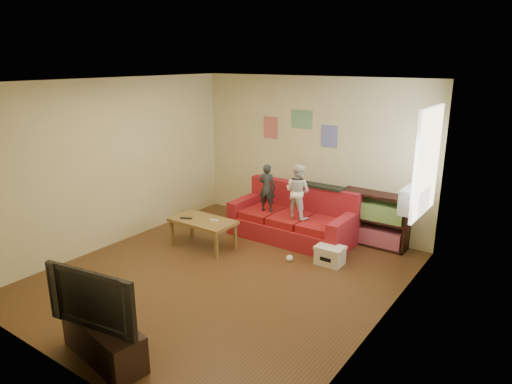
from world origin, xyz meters
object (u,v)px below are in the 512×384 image
Objects in this scene: coffee_table at (203,224)px; file_box at (330,255)px; bookshelf at (374,222)px; tv_stand at (104,341)px; child_a at (267,188)px; sofa at (294,220)px; child_b at (298,191)px; television at (99,295)px.

file_box is (1.99, 0.61, -0.26)m from coffee_table.
bookshelf is 4.62m from tv_stand.
child_a is at bearing 62.51° from coffee_table.
sofa is 1.98× the size of coffee_table.
coffee_table is at bearing -163.04° from file_box.
child_b reaches higher than sofa.
file_box is (0.84, -0.45, -0.75)m from child_b.
child_a is 2.01× the size of file_box.
file_box is at bearing 156.05° from child_b.
sofa is at bearing -171.02° from child_a.
bookshelf is at bearing 37.22° from coffee_table.
sofa is 2.52× the size of child_a.
tv_stand is (-0.05, -3.82, -0.69)m from child_b.
child_b is 3.83m from television.
coffee_table is 0.97× the size of television.
coffee_table is 3.00m from television.
sofa is 5.06× the size of file_box.
child_b reaches higher than coffee_table.
tv_stand is (0.09, -3.99, -0.11)m from sofa.
television is at bearing -104.84° from file_box.
child_a is 0.76× the size of tv_stand.
television is (-0.89, -3.38, 0.58)m from file_box.
coffee_table is at bearing 119.85° from tv_stand.
child_a reaches higher than file_box.
coffee_table is at bearing 46.49° from child_b.
child_a is 0.92× the size of child_b.
coffee_table is (-0.55, -1.05, -0.45)m from child_a.
bookshelf is 1.02× the size of tv_stand.
sofa reaches higher than coffee_table.
child_a reaches higher than television.
child_b is 1.21m from file_box.
child_a is 0.79× the size of coffee_table.
child_a is at bearing 89.10° from television.
file_box is (0.99, -0.62, -0.16)m from sofa.
child_b is at bearing 97.52° from tv_stand.
television is at bearing 93.16° from child_b.
child_b is at bearing 80.16° from television.
tv_stand is at bearing 93.16° from child_b.
coffee_table is 2.56× the size of file_box.
child_a is at bearing 162.81° from file_box.
bookshelf is at bearing -145.30° from child_b.
child_b is 0.86× the size of coffee_table.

